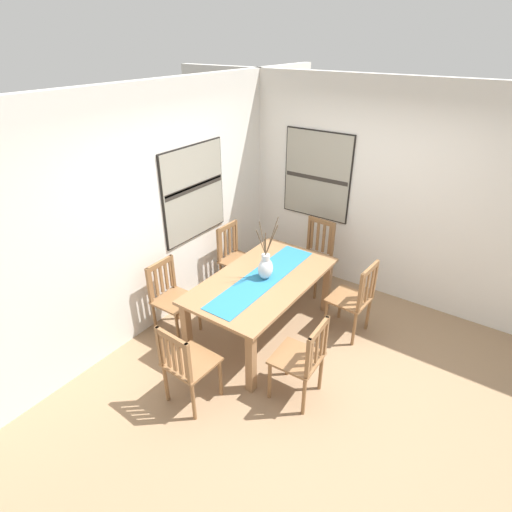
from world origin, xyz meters
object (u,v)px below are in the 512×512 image
(chair_1, at_px, (171,296))
(chair_3, at_px, (187,363))
(chair_2, at_px, (315,254))
(chair_4, at_px, (354,298))
(painting_on_side_wall, at_px, (317,175))
(dining_table, at_px, (263,286))
(painting_on_back_wall, at_px, (194,192))
(chair_0, at_px, (302,358))
(chair_5, at_px, (236,257))
(centerpiece_vase, at_px, (266,267))

(chair_1, distance_m, chair_3, 1.11)
(chair_1, relative_size, chair_2, 0.93)
(chair_4, distance_m, painting_on_side_wall, 1.77)
(dining_table, xyz_separation_m, painting_on_back_wall, (0.21, 1.14, 0.79))
(chair_0, relative_size, chair_2, 0.93)
(chair_4, bearing_deg, chair_2, 52.20)
(chair_0, bearing_deg, chair_2, 24.32)
(chair_1, height_order, chair_5, chair_5)
(dining_table, height_order, chair_2, chair_2)
(dining_table, bearing_deg, chair_2, -1.01)
(chair_3, bearing_deg, painting_on_back_wall, 38.44)
(chair_4, bearing_deg, painting_on_side_wall, 46.04)
(centerpiece_vase, relative_size, chair_3, 0.80)
(chair_3, bearing_deg, dining_table, 0.98)
(chair_2, relative_size, painting_on_back_wall, 0.85)
(chair_5, bearing_deg, painting_on_side_wall, -29.51)
(chair_2, bearing_deg, chair_4, -127.80)
(chair_1, bearing_deg, chair_0, -90.74)
(chair_1, distance_m, chair_5, 1.14)
(chair_2, height_order, painting_on_back_wall, painting_on_back_wall)
(chair_1, xyz_separation_m, chair_5, (1.14, -0.05, 0.01))
(dining_table, relative_size, chair_1, 1.99)
(chair_0, distance_m, chair_3, 1.05)
(centerpiece_vase, distance_m, chair_4, 1.07)
(centerpiece_vase, distance_m, chair_5, 1.06)
(chair_1, bearing_deg, centerpiece_vase, -55.79)
(dining_table, distance_m, chair_5, 1.00)
(chair_3, xyz_separation_m, chair_5, (1.82, 0.83, 0.01))
(chair_5, bearing_deg, centerpiece_vase, -123.05)
(chair_3, relative_size, chair_4, 0.95)
(chair_2, distance_m, painting_on_side_wall, 1.05)
(chair_1, height_order, chair_4, chair_4)
(centerpiece_vase, xyz_separation_m, chair_0, (-0.62, -0.82, -0.40))
(dining_table, xyz_separation_m, centerpiece_vase, (0.02, -0.02, 0.24))
(chair_5, bearing_deg, chair_0, -125.10)
(centerpiece_vase, distance_m, painting_on_side_wall, 1.70)
(dining_table, height_order, chair_0, chair_0)
(dining_table, relative_size, painting_on_side_wall, 1.52)
(chair_2, distance_m, chair_4, 1.06)
(dining_table, bearing_deg, chair_4, -56.44)
(chair_0, bearing_deg, chair_1, 89.26)
(chair_3, height_order, painting_on_side_wall, painting_on_side_wall)
(chair_4, distance_m, chair_5, 1.66)
(centerpiece_vase, bearing_deg, chair_4, -56.77)
(chair_3, height_order, chair_4, chair_4)
(dining_table, xyz_separation_m, chair_2, (1.21, -0.02, -0.14))
(chair_0, xyz_separation_m, painting_on_back_wall, (0.81, 1.98, 0.95))
(painting_on_back_wall, bearing_deg, chair_2, -49.38)
(centerpiece_vase, xyz_separation_m, chair_5, (0.54, 0.83, -0.39))
(centerpiece_vase, distance_m, chair_0, 1.10)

